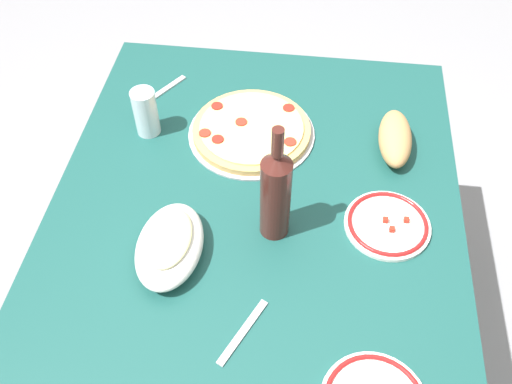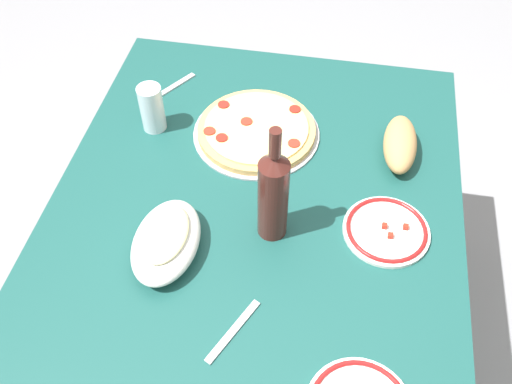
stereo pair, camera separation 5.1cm
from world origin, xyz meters
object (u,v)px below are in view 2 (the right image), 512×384
water_glass (152,108)px  dining_table (256,229)px  baked_pasta_dish (166,240)px  bread_loaf (400,144)px  side_plate_near (386,230)px  wine_bottle (273,194)px  pepperoni_pizza (256,130)px

water_glass → dining_table: bearing=-122.8°
baked_pasta_dish → bread_loaf: bearing=-51.8°
side_plate_near → wine_bottle: bearing=98.6°
pepperoni_pizza → side_plate_near: 0.45m
dining_table → side_plate_near: side_plate_near is taller
pepperoni_pizza → bread_loaf: bearing=-91.3°
wine_bottle → bread_loaf: (0.31, -0.29, -0.09)m
water_glass → side_plate_near: 0.70m
wine_bottle → water_glass: wine_bottle is taller
bread_loaf → dining_table: bearing=122.9°
baked_pasta_dish → bread_loaf: size_ratio=1.17×
wine_bottle → side_plate_near: bearing=-81.4°
dining_table → bread_loaf: size_ratio=5.88×
dining_table → wine_bottle: 0.27m
dining_table → pepperoni_pizza: (0.23, 0.04, 0.14)m
bread_loaf → pepperoni_pizza: bearing=88.7°
baked_pasta_dish → side_plate_near: 0.52m
water_glass → pepperoni_pizza: bearing=-85.7°
baked_pasta_dish → wine_bottle: size_ratio=0.74×
side_plate_near → bread_loaf: bearing=-4.6°
water_glass → side_plate_near: (-0.25, -0.65, -0.06)m
dining_table → water_glass: (0.21, 0.32, 0.19)m
water_glass → baked_pasta_dish: bearing=-159.1°
baked_pasta_dish → water_glass: 0.42m
side_plate_near → bread_loaf: 0.27m
baked_pasta_dish → side_plate_near: (0.14, -0.50, -0.03)m
wine_bottle → water_glass: (0.29, 0.38, -0.07)m
dining_table → pepperoni_pizza: size_ratio=3.48×
water_glass → bread_loaf: bearing=-88.9°
water_glass → bread_loaf: 0.67m
dining_table → pepperoni_pizza: pepperoni_pizza is taller
wine_bottle → water_glass: size_ratio=2.39×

